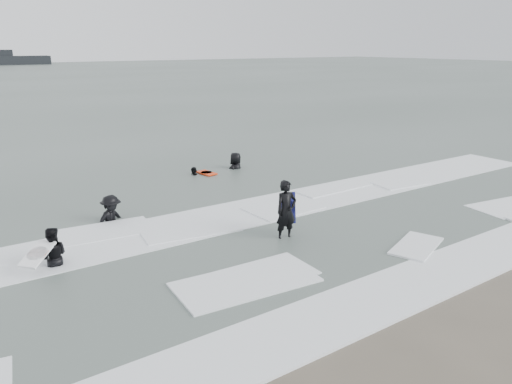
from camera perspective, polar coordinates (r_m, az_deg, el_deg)
ground at (r=12.57m, az=13.05°, el=-10.25°), size 320.00×320.00×0.00m
surfer_centre at (r=14.91m, az=3.41°, el=-5.45°), size 0.70×0.49×1.84m
surfer_wading at (r=14.19m, az=-22.08°, el=-7.89°), size 0.92×0.79×1.63m
surfer_breaker at (r=16.90m, az=-16.13°, el=-3.40°), size 1.31×1.02×1.78m
surfer_right_near at (r=22.14m, az=-7.07°, el=1.85°), size 0.82×0.97×1.56m
surfer_right_far at (r=23.16m, az=-2.33°, el=2.62°), size 1.12×1.07×1.94m
surf_foam at (r=15.06m, az=2.78°, el=-5.04°), size 30.03×9.06×0.09m
bodyboards at (r=16.66m, az=-7.86°, el=-1.36°), size 9.06×8.36×1.25m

